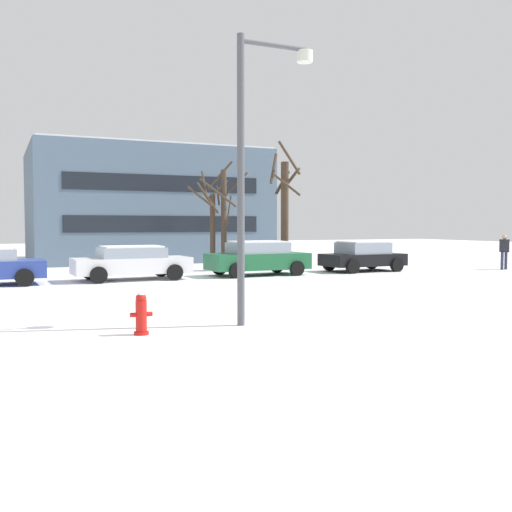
% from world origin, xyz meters
% --- Properties ---
extents(ground_plane, '(120.00, 120.00, 0.00)m').
position_xyz_m(ground_plane, '(0.00, 0.00, 0.00)').
color(ground_plane, white).
extents(road_surface, '(80.00, 9.45, 0.00)m').
position_xyz_m(road_surface, '(0.00, 3.73, 0.00)').
color(road_surface, silver).
rests_on(road_surface, ground).
extents(fire_hydrant, '(0.44, 0.30, 0.86)m').
position_xyz_m(fire_hydrant, '(1.83, -1.81, 0.43)').
color(fire_hydrant, red).
rests_on(fire_hydrant, ground).
extents(street_lamp, '(1.81, 0.36, 6.23)m').
position_xyz_m(street_lamp, '(4.36, -1.62, 3.78)').
color(street_lamp, '#4C4F54').
rests_on(street_lamp, ground).
extents(parked_car_white, '(4.58, 2.21, 1.36)m').
position_xyz_m(parked_car_white, '(4.12, 9.84, 0.71)').
color(parked_car_white, white).
rests_on(parked_car_white, ground).
extents(parked_car_green, '(4.41, 2.18, 1.49)m').
position_xyz_m(parked_car_green, '(9.56, 9.75, 0.76)').
color(parked_car_green, '#1E6038').
rests_on(parked_car_green, ground).
extents(parked_car_black, '(3.88, 2.24, 1.42)m').
position_xyz_m(parked_car_black, '(15.01, 9.80, 0.72)').
color(parked_car_black, black).
rests_on(parked_car_black, ground).
extents(pedestrian_crossing, '(0.51, 0.45, 1.70)m').
position_xyz_m(pedestrian_crossing, '(21.89, 7.83, 0.99)').
color(pedestrian_crossing, '#2D334C').
rests_on(pedestrian_crossing, ground).
extents(tree_far_right, '(1.57, 1.78, 6.15)m').
position_xyz_m(tree_far_right, '(12.05, 12.12, 2.95)').
color(tree_far_right, '#423326').
rests_on(tree_far_right, ground).
extents(tree_far_left, '(2.14, 1.74, 4.78)m').
position_xyz_m(tree_far_left, '(8.67, 13.17, 2.24)').
color(tree_far_left, '#423326').
rests_on(tree_far_left, ground).
extents(tree_far_mid, '(2.41, 2.40, 5.31)m').
position_xyz_m(tree_far_mid, '(9.21, 12.99, 2.71)').
color(tree_far_mid, '#423326').
rests_on(tree_far_mid, ground).
extents(building_far_right, '(13.62, 10.54, 6.80)m').
position_xyz_m(building_far_right, '(7.80, 23.46, 3.40)').
color(building_far_right, slate).
rests_on(building_far_right, ground).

